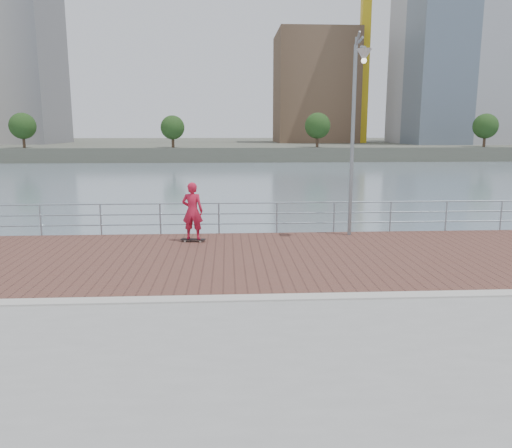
{
  "coord_description": "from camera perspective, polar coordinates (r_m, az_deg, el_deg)",
  "views": [
    {
      "loc": [
        -0.71,
        -10.36,
        3.67
      ],
      "look_at": [
        0.0,
        2.0,
        1.3
      ],
      "focal_mm": 35.0,
      "sensor_mm": 36.0,
      "label": 1
    }
  ],
  "objects": [
    {
      "name": "water",
      "position": [
        11.83,
        0.58,
        -17.8
      ],
      "size": [
        400.0,
        400.0,
        0.0
      ],
      "primitive_type": "plane",
      "color": "slate",
      "rests_on": "ground"
    },
    {
      "name": "brick_lane",
      "position": [
        14.45,
        -0.36,
        -3.84
      ],
      "size": [
        40.0,
        6.8,
        0.02
      ],
      "primitive_type": "cube",
      "color": "brown",
      "rests_on": "seawall"
    },
    {
      "name": "curb",
      "position": [
        11.0,
        0.6,
        -8.48
      ],
      "size": [
        40.0,
        0.4,
        0.06
      ],
      "primitive_type": "cube",
      "color": "#B7B5AD",
      "rests_on": "seawall"
    },
    {
      "name": "far_shore",
      "position": [
        132.93,
        -3.01,
        8.9
      ],
      "size": [
        320.0,
        95.0,
        2.5
      ],
      "primitive_type": "cube",
      "color": "#4C5142",
      "rests_on": "ground"
    },
    {
      "name": "guardrail",
      "position": [
        17.63,
        -0.93,
        1.1
      ],
      "size": [
        39.06,
        0.06,
        1.13
      ],
      "color": "#8C9EA8",
      "rests_on": "brick_lane"
    },
    {
      "name": "street_lamp",
      "position": [
        16.95,
        11.52,
        13.61
      ],
      "size": [
        0.47,
        1.36,
        6.41
      ],
      "color": "gray",
      "rests_on": "brick_lane"
    },
    {
      "name": "skateboard",
      "position": [
        16.51,
        -7.19,
        -1.77
      ],
      "size": [
        0.82,
        0.32,
        0.09
      ],
      "rotation": [
        0.0,
        0.0,
        -0.15
      ],
      "color": "black",
      "rests_on": "brick_lane"
    },
    {
      "name": "skateboarder",
      "position": [
        16.33,
        -7.27,
        1.49
      ],
      "size": [
        0.74,
        0.55,
        1.88
      ],
      "primitive_type": "imported",
      "rotation": [
        0.0,
        0.0,
        2.99
      ],
      "color": "red",
      "rests_on": "skateboard"
    },
    {
      "name": "skyline",
      "position": [
        119.7,
        11.47,
        20.86
      ],
      "size": [
        233.0,
        41.0,
        66.04
      ],
      "color": "#ADA38E",
      "rests_on": "far_shore"
    },
    {
      "name": "shoreline_trees",
      "position": [
        89.64,
        9.87,
        11.06
      ],
      "size": [
        169.99,
        4.99,
        6.66
      ],
      "color": "#473323",
      "rests_on": "far_shore"
    }
  ]
}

